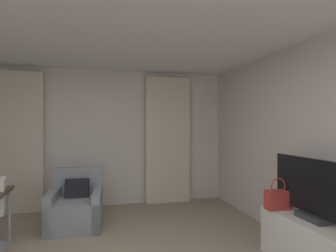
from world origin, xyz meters
TOP-DOWN VIEW (x-y plane):
  - wall_window at (0.00, 3.03)m, footprint 5.12×0.06m
  - curtain_left_panel at (-1.38, 2.90)m, footprint 0.90×0.06m
  - curtain_right_panel at (1.38, 2.90)m, footprint 0.90×0.06m
  - armchair at (-0.31, 2.00)m, footprint 0.82×0.89m
  - tv_console at (2.19, -0.06)m, footprint 0.47×1.23m
  - tv_flatscreen at (2.19, -0.04)m, footprint 0.20×1.16m
  - handbag_primary at (2.07, 0.38)m, footprint 0.30×0.14m

SIDE VIEW (x-z plane):
  - tv_console at x=2.19m, z-range 0.00..0.55m
  - armchair at x=-0.31m, z-range -0.14..0.71m
  - handbag_primary at x=2.07m, z-range 0.49..0.86m
  - tv_flatscreen at x=2.19m, z-range 0.54..1.18m
  - curtain_left_panel at x=-1.38m, z-range 0.00..2.50m
  - curtain_right_panel at x=1.38m, z-range 0.00..2.50m
  - wall_window at x=0.00m, z-range 0.00..2.60m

